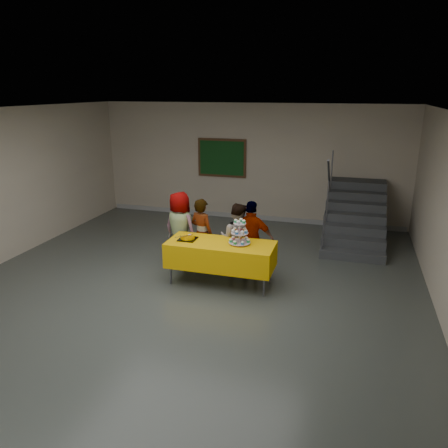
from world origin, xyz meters
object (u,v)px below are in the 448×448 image
at_px(cupcake_stand, 240,234).
at_px(schoolchild_d, 252,239).
at_px(bake_table, 221,254).
at_px(noticeboard, 222,158).
at_px(schoolchild_c, 237,239).
at_px(bear_cake, 188,236).
at_px(staircase, 354,218).
at_px(schoolchild_a, 180,229).
at_px(schoolchild_b, 202,234).

height_order(cupcake_stand, schoolchild_d, schoolchild_d).
xyz_separation_m(bake_table, cupcake_stand, (0.33, 0.03, 0.39)).
height_order(schoolchild_d, noticeboard, noticeboard).
bearing_deg(schoolchild_c, cupcake_stand, 112.12).
relative_size(bear_cake, staircase, 0.15).
bearing_deg(staircase, schoolchild_a, -141.30).
xyz_separation_m(schoolchild_b, staircase, (2.78, 2.66, -0.20)).
xyz_separation_m(bake_table, staircase, (2.23, 3.22, -0.07)).
xyz_separation_m(cupcake_stand, schoolchild_a, (-1.35, 0.59, -0.21)).
bearing_deg(schoolchild_b, staircase, -115.20).
xyz_separation_m(cupcake_stand, schoolchild_c, (-0.17, 0.48, -0.27)).
distance_m(schoolchild_c, schoolchild_d, 0.28).
height_order(bear_cake, schoolchild_c, schoolchild_c).
bearing_deg(schoolchild_a, schoolchild_d, -167.84).
bearing_deg(schoolchild_d, schoolchild_a, -4.52).
height_order(cupcake_stand, noticeboard, noticeboard).
distance_m(bear_cake, schoolchild_d, 1.17).
distance_m(cupcake_stand, schoolchild_b, 1.06).
height_order(cupcake_stand, bear_cake, cupcake_stand).
xyz_separation_m(schoolchild_b, schoolchild_c, (0.71, -0.05, -0.01)).
height_order(cupcake_stand, staircase, staircase).
height_order(bear_cake, schoolchild_d, schoolchild_d).
xyz_separation_m(bake_table, schoolchild_b, (-0.55, 0.56, 0.14)).
bearing_deg(cupcake_stand, staircase, 59.22).
relative_size(bake_table, schoolchild_d, 1.32).
distance_m(schoolchild_d, noticeboard, 4.01).
bearing_deg(bake_table, schoolchild_b, 134.31).
distance_m(cupcake_stand, bear_cake, 0.95).
distance_m(bake_table, cupcake_stand, 0.51).
relative_size(schoolchild_b, staircase, 0.58).
bearing_deg(bear_cake, schoolchild_a, 122.53).
xyz_separation_m(schoolchild_a, schoolchild_c, (1.17, -0.11, -0.05)).
xyz_separation_m(cupcake_stand, schoolchild_b, (-0.88, 0.53, -0.25)).
xyz_separation_m(schoolchild_c, noticeboard, (-1.36, 3.55, 0.92)).
height_order(bake_table, noticeboard, noticeboard).
relative_size(bear_cake, schoolchild_d, 0.25).
bearing_deg(noticeboard, bear_cake, -81.69).
relative_size(cupcake_stand, bear_cake, 1.24).
height_order(bear_cake, noticeboard, noticeboard).
bearing_deg(noticeboard, schoolchild_d, -65.21).
height_order(cupcake_stand, schoolchild_a, schoolchild_a).
relative_size(bear_cake, schoolchild_a, 0.24).
bearing_deg(schoolchild_d, noticeboard, -65.24).
height_order(bake_table, schoolchild_a, schoolchild_a).
xyz_separation_m(schoolchild_a, staircase, (3.25, 2.60, -0.24)).
bearing_deg(schoolchild_c, bake_table, 75.08).
xyz_separation_m(schoolchild_a, noticeboard, (-0.19, 3.44, 0.87)).
bearing_deg(bear_cake, cupcake_stand, 2.52).
distance_m(bake_table, schoolchild_b, 0.80).
relative_size(schoolchild_a, schoolchild_c, 1.08).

